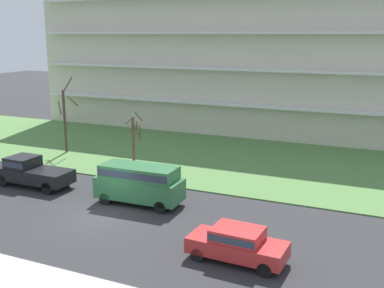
{
  "coord_description": "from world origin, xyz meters",
  "views": [
    {
      "loc": [
        14.51,
        -20.26,
        9.92
      ],
      "look_at": [
        2.79,
        6.0,
        3.1
      ],
      "focal_mm": 43.64,
      "sensor_mm": 36.0,
      "label": 1
    }
  ],
  "objects": [
    {
      "name": "sedan_red_center_left",
      "position": [
        8.56,
        -2.0,
        0.87
      ],
      "size": [
        4.47,
        1.99,
        1.57
      ],
      "rotation": [
        0.0,
        0.0,
        -0.04
      ],
      "color": "#B22828",
      "rests_on": "ground"
    },
    {
      "name": "pickup_black_near_left",
      "position": [
        -7.38,
        2.5,
        1.02
      ],
      "size": [
        5.42,
        2.05,
        1.95
      ],
      "rotation": [
        0.0,
        0.0,
        3.13
      ],
      "color": "black",
      "rests_on": "ground"
    },
    {
      "name": "apartment_building",
      "position": [
        0.0,
        28.0,
        8.35
      ],
      "size": [
        44.65,
        12.95,
        16.69
      ],
      "color": "beige",
      "rests_on": "ground"
    },
    {
      "name": "van_green_center_right",
      "position": [
        0.93,
        2.5,
        1.4
      ],
      "size": [
        5.25,
        2.14,
        2.36
      ],
      "rotation": [
        0.0,
        0.0,
        3.17
      ],
      "color": "#2D6B3D",
      "rests_on": "ground"
    },
    {
      "name": "tree_left",
      "position": [
        -3.73,
        9.75,
        2.2
      ],
      "size": [
        1.42,
        1.34,
        4.24
      ],
      "color": "brown",
      "rests_on": "ground"
    },
    {
      "name": "grass_lawn_strip",
      "position": [
        0.0,
        14.0,
        0.04
      ],
      "size": [
        80.0,
        16.0,
        0.08
      ],
      "primitive_type": "cube",
      "color": "#547F42",
      "rests_on": "ground"
    },
    {
      "name": "ground",
      "position": [
        0.0,
        0.0,
        0.0
      ],
      "size": [
        160.0,
        160.0,
        0.0
      ],
      "primitive_type": "plane",
      "color": "#2D2D30"
    },
    {
      "name": "tree_far_left",
      "position": [
        -10.93,
        10.6,
        3.02
      ],
      "size": [
        1.65,
        1.7,
        6.45
      ],
      "color": "#4C3828",
      "rests_on": "ground"
    }
  ]
}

